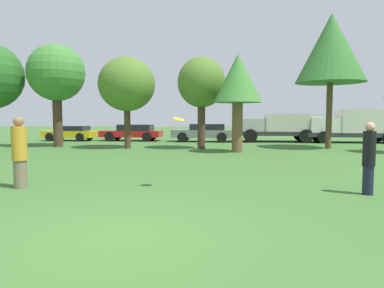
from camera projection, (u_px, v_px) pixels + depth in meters
The scene contains 14 objects.
ground_plane at pixel (119, 236), 5.29m from camera, with size 120.00×120.00×0.00m, color #3D6B2D.
person_thrower at pixel (19, 152), 8.82m from camera, with size 0.37×0.37×1.81m.
person_catcher at pixel (369, 158), 8.07m from camera, with size 0.28×0.28×1.68m.
frisbee at pixel (179, 119), 8.64m from camera, with size 0.30×0.29×0.14m.
tree_1 at pixel (56, 74), 20.90m from camera, with size 3.38×3.38×6.13m.
tree_2 at pixel (127, 85), 19.83m from camera, with size 3.21×3.21×5.18m.
tree_3 at pixel (201, 83), 19.53m from camera, with size 2.66×2.66×5.14m.
tree_4 at pixel (238, 81), 17.61m from camera, with size 2.44×2.44×4.97m.
tree_5 at pixel (331, 49), 19.57m from camera, with size 3.84×3.84×7.56m.
parked_car_yellow at pixel (71, 133), 26.63m from camera, with size 3.89×1.99×1.12m.
parked_car_red at pixel (133, 132), 26.49m from camera, with size 4.63×2.10×1.23m.
parked_car_grey at pixel (204, 132), 25.50m from camera, with size 4.58×1.97×1.29m.
delivery_truck_silver at pixel (281, 126), 25.39m from camera, with size 6.15×2.70×1.99m.
delivery_truck_white at pixel (358, 125), 24.48m from camera, with size 6.85×2.44×2.32m.
Camera 1 is at (1.49, -5.08, 1.80)m, focal length 32.76 mm.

